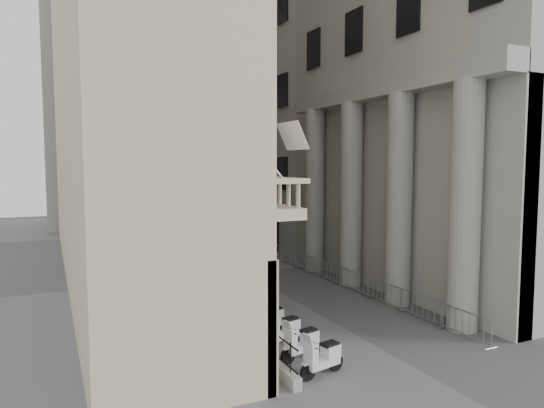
{
  "coord_description": "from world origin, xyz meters",
  "views": [
    {
      "loc": [
        -10.76,
        -8.14,
        6.72
      ],
      "look_at": [
        0.33,
        15.85,
        4.5
      ],
      "focal_mm": 32.0,
      "sensor_mm": 36.0,
      "label": 1
    }
  ],
  "objects_px": {
    "security_tent": "(188,229)",
    "pedestrian_b": "(247,241)",
    "info_kiosk": "(177,262)",
    "scooter_0": "(323,375)",
    "pedestrian_a": "(244,246)",
    "street_lamp": "(193,197)"
  },
  "relations": [
    {
      "from": "security_tent",
      "to": "pedestrian_b",
      "type": "relative_size",
      "value": 2.09
    },
    {
      "from": "security_tent",
      "to": "info_kiosk",
      "type": "bearing_deg",
      "value": 156.78
    },
    {
      "from": "scooter_0",
      "to": "pedestrian_a",
      "type": "xyz_separation_m",
      "value": [
        4.78,
        18.84,
        0.84
      ]
    },
    {
      "from": "security_tent",
      "to": "info_kiosk",
      "type": "height_order",
      "value": "security_tent"
    },
    {
      "from": "security_tent",
      "to": "info_kiosk",
      "type": "distance_m",
      "value": 2.09
    },
    {
      "from": "info_kiosk",
      "to": "pedestrian_a",
      "type": "xyz_separation_m",
      "value": [
        5.66,
        3.24,
        0.02
      ]
    },
    {
      "from": "pedestrian_a",
      "to": "pedestrian_b",
      "type": "height_order",
      "value": "pedestrian_b"
    },
    {
      "from": "street_lamp",
      "to": "info_kiosk",
      "type": "distance_m",
      "value": 5.46
    },
    {
      "from": "security_tent",
      "to": "street_lamp",
      "type": "bearing_deg",
      "value": -100.4
    },
    {
      "from": "street_lamp",
      "to": "pedestrian_a",
      "type": "distance_m",
      "value": 9.72
    },
    {
      "from": "pedestrian_b",
      "to": "scooter_0",
      "type": "bearing_deg",
      "value": 99.32
    },
    {
      "from": "info_kiosk",
      "to": "street_lamp",
      "type": "bearing_deg",
      "value": -73.54
    },
    {
      "from": "scooter_0",
      "to": "security_tent",
      "type": "xyz_separation_m",
      "value": [
        -0.21,
        15.32,
        2.79
      ]
    },
    {
      "from": "info_kiosk",
      "to": "pedestrian_b",
      "type": "distance_m",
      "value": 7.69
    },
    {
      "from": "scooter_0",
      "to": "info_kiosk",
      "type": "bearing_deg",
      "value": -9.32
    },
    {
      "from": "street_lamp",
      "to": "scooter_0",
      "type": "bearing_deg",
      "value": -83.91
    },
    {
      "from": "street_lamp",
      "to": "pedestrian_b",
      "type": "xyz_separation_m",
      "value": [
        6.28,
        7.93,
        -3.97
      ]
    },
    {
      "from": "street_lamp",
      "to": "pedestrian_a",
      "type": "height_order",
      "value": "street_lamp"
    },
    {
      "from": "scooter_0",
      "to": "street_lamp",
      "type": "bearing_deg",
      "value": -8.65
    },
    {
      "from": "info_kiosk",
      "to": "security_tent",
      "type": "bearing_deg",
      "value": -7.73
    },
    {
      "from": "street_lamp",
      "to": "pedestrian_a",
      "type": "relative_size",
      "value": 4.92
    },
    {
      "from": "pedestrian_a",
      "to": "info_kiosk",
      "type": "bearing_deg",
      "value": 25.0
    }
  ]
}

